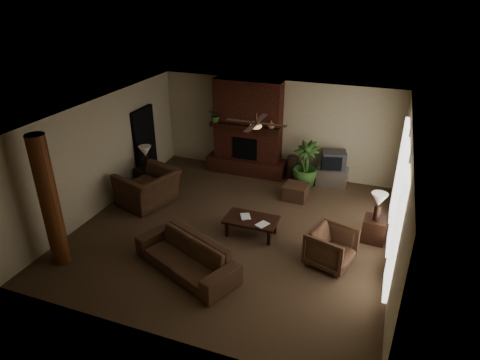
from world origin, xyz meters
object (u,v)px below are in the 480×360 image
at_px(log_column, 50,202).
at_px(armchair_right, 331,246).
at_px(side_table_left, 146,177).
at_px(lamp_left, 145,153).
at_px(side_table_right, 374,229).
at_px(coffee_table, 251,221).
at_px(sofa, 186,251).
at_px(floor_plant, 305,174).
at_px(armchair_left, 148,182).
at_px(lamp_right, 379,202).
at_px(ottoman, 296,192).
at_px(tv_stand, 332,177).
at_px(floor_vase, 293,165).

xyz_separation_m(log_column, armchair_right, (5.29, 1.83, -0.96)).
relative_size(side_table_left, lamp_left, 0.85).
bearing_deg(side_table_right, coffee_table, -164.30).
xyz_separation_m(sofa, floor_plant, (1.43, 4.59, -0.08)).
bearing_deg(armchair_right, coffee_table, 92.33).
relative_size(armchair_left, armchair_right, 1.58).
bearing_deg(floor_plant, side_table_right, -46.78).
distance_m(log_column, side_table_right, 6.89).
xyz_separation_m(side_table_left, side_table_right, (6.27, -0.62, 0.00)).
height_order(armchair_left, lamp_right, armchair_left).
xyz_separation_m(armchair_left, side_table_right, (5.67, 0.24, -0.33)).
relative_size(coffee_table, floor_plant, 0.91).
height_order(coffee_table, ottoman, coffee_table).
distance_m(armchair_left, floor_plant, 4.36).
relative_size(coffee_table, side_table_right, 2.18).
xyz_separation_m(armchair_left, lamp_right, (5.66, 0.21, 0.40)).
xyz_separation_m(tv_stand, lamp_right, (1.33, -2.54, 0.75)).
distance_m(floor_vase, side_table_left, 4.23).
bearing_deg(lamp_left, armchair_right, -19.01).
bearing_deg(sofa, side_table_right, 58.36).
xyz_separation_m(ottoman, floor_vase, (-0.38, 1.16, 0.23)).
xyz_separation_m(armchair_left, coffee_table, (3.00, -0.51, -0.23)).
distance_m(armchair_left, side_table_left, 1.10).
relative_size(coffee_table, tv_stand, 1.41).
height_order(floor_vase, lamp_right, lamp_right).
bearing_deg(floor_plant, lamp_left, -160.16).
bearing_deg(tv_stand, lamp_right, -64.98).
height_order(armchair_left, lamp_left, armchair_left).
xyz_separation_m(ottoman, side_table_left, (-4.16, -0.73, 0.08)).
bearing_deg(coffee_table, floor_plant, 78.18).
relative_size(ottoman, lamp_left, 0.92).
relative_size(armchair_left, side_table_left, 2.52).
bearing_deg(sofa, armchair_right, 47.50).
bearing_deg(side_table_left, floor_plant, 20.34).
distance_m(coffee_table, side_table_left, 3.86).
xyz_separation_m(floor_plant, lamp_right, (2.05, -2.22, 0.63)).
height_order(coffee_table, lamp_right, lamp_right).
bearing_deg(side_table_left, lamp_right, -5.93).
bearing_deg(log_column, floor_plant, 52.43).
relative_size(coffee_table, side_table_left, 2.18).
bearing_deg(armchair_left, side_table_right, 109.55).
bearing_deg(armchair_right, lamp_left, 87.29).
bearing_deg(lamp_left, armchair_left, -57.21).
bearing_deg(armchair_left, lamp_left, -130.10).
bearing_deg(side_table_right, floor_plant, 133.22).
bearing_deg(ottoman, lamp_left, -170.71).
relative_size(floor_plant, lamp_right, 2.02).
distance_m(log_column, ottoman, 6.03).
bearing_deg(armchair_left, log_column, 8.87).
bearing_deg(side_table_right, floor_vase, 134.85).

